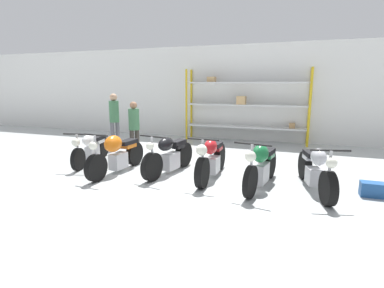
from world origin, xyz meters
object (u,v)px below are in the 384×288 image
shelving_rack (245,104)px  motorcycle_black (169,156)px  motorcycle_white (91,148)px  motorcycle_red (212,159)px  person_near_rack (114,116)px  motorcycle_silver (316,170)px  motorcycle_green (261,165)px  toolbox (373,189)px  person_browsing (134,124)px  motorcycle_orange (117,154)px

shelving_rack → motorcycle_black: size_ratio=2.25×
motorcycle_white → motorcycle_black: (2.38, -0.14, 0.01)m
shelving_rack → motorcycle_white: 5.78m
motorcycle_red → person_near_rack: (-3.98, 2.09, 0.64)m
motorcycle_white → motorcycle_silver: size_ratio=0.95×
motorcycle_green → motorcycle_white: bearing=-85.8°
motorcycle_silver → motorcycle_red: bearing=-106.6°
motorcycle_silver → toolbox: motorcycle_silver is taller
motorcycle_black → person_browsing: bearing=-118.1°
motorcycle_white → person_browsing: (0.65, 1.19, 0.53)m
shelving_rack → person_near_rack: shelving_rack is taller
motorcycle_orange → motorcycle_green: (3.44, 0.08, 0.01)m
motorcycle_green → toolbox: size_ratio=4.62×
motorcycle_green → person_near_rack: 5.69m
motorcycle_silver → toolbox: (1.04, 0.01, -0.29)m
motorcycle_white → motorcycle_silver: (5.66, -0.26, 0.01)m
motorcycle_green → motorcycle_silver: bearing=109.6°
person_browsing → toolbox: bearing=-163.9°
shelving_rack → motorcycle_green: (1.25, -5.05, -0.92)m
person_browsing → person_near_rack: size_ratio=0.89×
motorcycle_red → toolbox: motorcycle_red is taller
motorcycle_orange → motorcycle_black: (1.21, 0.39, -0.04)m
motorcycle_black → person_near_rack: bearing=-115.9°
motorcycle_orange → person_browsing: (-0.51, 1.72, 0.48)m
shelving_rack → motorcycle_green: bearing=-76.1°
motorcycle_black → person_browsing: person_browsing is taller
motorcycle_white → motorcycle_silver: bearing=75.2°
motorcycle_orange → motorcycle_green: motorcycle_orange is taller
shelving_rack → toolbox: 6.03m
motorcycle_red → shelving_rack: bearing=-179.4°
motorcycle_green → person_browsing: bearing=-102.8°
person_browsing → person_near_rack: (-1.18, 0.74, 0.13)m
motorcycle_orange → motorcycle_red: bearing=102.6°
motorcycle_white → motorcycle_red: (3.45, -0.16, 0.03)m
motorcycle_green → person_near_rack: person_near_rack is taller
motorcycle_red → motorcycle_green: motorcycle_green is taller
motorcycle_white → person_near_rack: bearing=-176.8°
motorcycle_green → person_browsing: person_browsing is taller
motorcycle_white → person_browsing: size_ratio=1.25×
shelving_rack → person_browsing: size_ratio=2.79×
motorcycle_black → motorcycle_red: bearing=98.2°
motorcycle_red → person_browsing: person_browsing is taller
shelving_rack → motorcycle_white: shelving_rack is taller
motorcycle_red → toolbox: (3.25, -0.09, -0.31)m
motorcycle_black → shelving_rack: bearing=177.9°
motorcycle_silver → motorcycle_green: bearing=-94.1°
motorcycle_white → motorcycle_red: bearing=75.2°
motorcycle_red → motorcycle_white: bearing=-93.3°
motorcycle_white → shelving_rack: bearing=131.8°
motorcycle_orange → motorcycle_red: 2.32m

